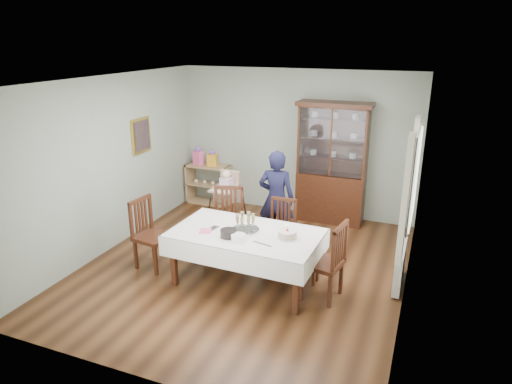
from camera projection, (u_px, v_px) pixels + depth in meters
The scene contains 25 objects.
floor at pixel (244, 267), 6.75m from camera, with size 5.00×5.00×0.00m, color #593319.
room_shell at pixel (258, 147), 6.66m from camera, with size 5.00×5.00×5.00m.
dining_table at pixel (246, 257), 6.21m from camera, with size 2.04×1.22×0.76m.
china_cabinet at pixel (332, 162), 8.11m from camera, with size 1.30×0.48×2.18m.
sideboard at pixel (209, 184), 9.23m from camera, with size 0.90×0.38×0.80m.
picture_frame at pixel (141, 136), 7.69m from camera, with size 0.04×0.48×0.58m, color gold.
window at pixel (415, 178), 5.74m from camera, with size 0.04×1.02×1.22m, color white.
curtain_left at pixel (405, 200), 5.25m from camera, with size 0.07×0.30×1.55m, color silver.
curtain_right at pixel (412, 172), 6.34m from camera, with size 0.07×0.30×1.55m, color silver.
radiator at pixel (400, 266), 6.16m from camera, with size 0.10×0.80×0.55m, color white.
chair_far_left at pixel (228, 235), 7.06m from camera, with size 0.59×0.59×1.05m.
chair_far_right at pixel (280, 243), 6.89m from camera, with size 0.43×0.43×0.94m.
chair_end_left at pixel (153, 247), 6.69m from camera, with size 0.53×0.53×1.03m.
chair_end_right at pixel (323, 275), 5.89m from camera, with size 0.54×0.54×1.06m.
woman at pixel (276, 199), 7.22m from camera, with size 0.58×0.38×1.58m, color black.
high_chair at pixel (227, 208), 7.86m from camera, with size 0.54×0.54×1.10m.
champagne_tray at pixel (245, 226), 6.12m from camera, with size 0.38×0.38×0.23m.
birthday_cake at pixel (287, 235), 5.89m from camera, with size 0.28×0.28×0.19m.
plate_stack_dark at pixel (228, 233), 5.93m from camera, with size 0.21×0.21×0.10m, color black.
plate_stack_white at pixel (238, 238), 5.82m from camera, with size 0.19×0.19×0.08m, color white.
napkin_stack at pixel (205, 231), 6.10m from camera, with size 0.15×0.15×0.02m, color #FF5D9F.
cutlery at pixel (211, 228), 6.22m from camera, with size 0.12×0.17×0.01m, color silver, non-canonical shape.
cake_knife at pixel (262, 244), 5.73m from camera, with size 0.29×0.03×0.01m, color silver.
gift_bag_pink at pixel (198, 156), 9.10m from camera, with size 0.23×0.18×0.37m.
gift_bag_orange at pixel (212, 159), 9.00m from camera, with size 0.20×0.16×0.33m.
Camera 1 is at (2.37, -5.54, 3.24)m, focal length 32.00 mm.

